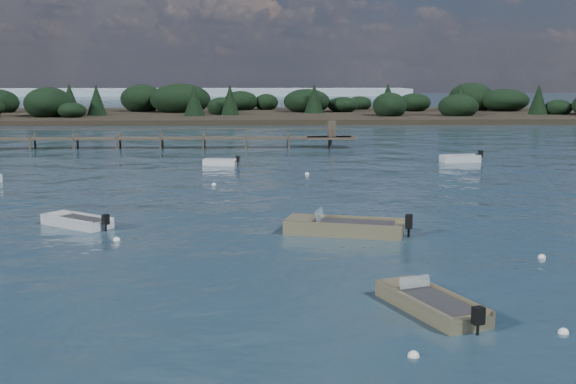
{
  "coord_description": "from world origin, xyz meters",
  "views": [
    {
      "loc": [
        -3.76,
        -24.92,
        7.38
      ],
      "look_at": [
        -1.98,
        14.0,
        1.0
      ],
      "focal_mm": 45.0,
      "sensor_mm": 36.0,
      "label": 1
    }
  ],
  "objects_px": {
    "jetty": "(75,139)",
    "tender_far_grey_b": "(460,160)",
    "dinghy_mid_grey": "(77,223)",
    "dinghy_near_olive": "(431,306)",
    "dinghy_mid_white_a": "(344,230)",
    "tender_far_white": "(220,164)"
  },
  "relations": [
    {
      "from": "tender_far_white",
      "to": "jetty",
      "type": "xyz_separation_m",
      "value": [
        -15.08,
        14.1,
        0.84
      ]
    },
    {
      "from": "jetty",
      "to": "dinghy_mid_white_a",
      "type": "bearing_deg",
      "value": -61.07
    },
    {
      "from": "dinghy_near_olive",
      "to": "dinghy_mid_white_a",
      "type": "relative_size",
      "value": 0.77
    },
    {
      "from": "dinghy_near_olive",
      "to": "jetty",
      "type": "xyz_separation_m",
      "value": [
        -23.48,
        51.29,
        0.84
      ]
    },
    {
      "from": "dinghy_near_olive",
      "to": "dinghy_mid_grey",
      "type": "height_order",
      "value": "dinghy_near_olive"
    },
    {
      "from": "dinghy_mid_white_a",
      "to": "dinghy_mid_grey",
      "type": "bearing_deg",
      "value": 170.14
    },
    {
      "from": "dinghy_mid_grey",
      "to": "jetty",
      "type": "relative_size",
      "value": 0.06
    },
    {
      "from": "tender_far_grey_b",
      "to": "dinghy_near_olive",
      "type": "distance_m",
      "value": 40.21
    },
    {
      "from": "tender_far_white",
      "to": "dinghy_near_olive",
      "type": "bearing_deg",
      "value": -77.28
    },
    {
      "from": "dinghy_mid_grey",
      "to": "dinghy_mid_white_a",
      "type": "relative_size",
      "value": 0.64
    },
    {
      "from": "jetty",
      "to": "dinghy_mid_grey",
      "type": "bearing_deg",
      "value": -76.32
    },
    {
      "from": "dinghy_mid_grey",
      "to": "jetty",
      "type": "distance_m",
      "value": 38.88
    },
    {
      "from": "dinghy_mid_white_a",
      "to": "jetty",
      "type": "bearing_deg",
      "value": 118.93
    },
    {
      "from": "tender_far_white",
      "to": "dinghy_mid_white_a",
      "type": "height_order",
      "value": "dinghy_mid_white_a"
    },
    {
      "from": "dinghy_mid_grey",
      "to": "jetty",
      "type": "height_order",
      "value": "jetty"
    },
    {
      "from": "tender_far_grey_b",
      "to": "dinghy_mid_white_a",
      "type": "distance_m",
      "value": 30.19
    },
    {
      "from": "tender_far_grey_b",
      "to": "dinghy_mid_grey",
      "type": "bearing_deg",
      "value": -136.43
    },
    {
      "from": "jetty",
      "to": "tender_far_white",
      "type": "bearing_deg",
      "value": -43.07
    },
    {
      "from": "jetty",
      "to": "tender_far_grey_b",
      "type": "bearing_deg",
      "value": -20.01
    },
    {
      "from": "tender_far_white",
      "to": "dinghy_near_olive",
      "type": "relative_size",
      "value": 0.66
    },
    {
      "from": "dinghy_mid_white_a",
      "to": "jetty",
      "type": "xyz_separation_m",
      "value": [
        -22.11,
        40.01,
        0.81
      ]
    },
    {
      "from": "dinghy_near_olive",
      "to": "jetty",
      "type": "relative_size",
      "value": 0.07
    }
  ]
}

